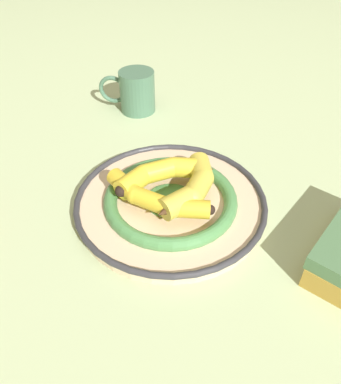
{
  "coord_description": "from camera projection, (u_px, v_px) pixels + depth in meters",
  "views": [
    {
      "loc": [
        0.02,
        0.46,
        0.45
      ],
      "look_at": [
        0.01,
        -0.02,
        0.04
      ],
      "focal_mm": 35.0,
      "sensor_mm": 36.0,
      "label": 1
    }
  ],
  "objects": [
    {
      "name": "ground_plane",
      "position": [
        176.0,
        216.0,
        0.64
      ],
      "size": [
        2.8,
        2.8,
        0.0
      ],
      "primitive_type": "plane",
      "color": "#B2C693"
    },
    {
      "name": "decorative_bowl",
      "position": [
        170.0,
        202.0,
        0.64
      ],
      "size": [
        0.33,
        0.33,
        0.03
      ],
      "color": "beige",
      "rests_on": "ground_plane"
    },
    {
      "name": "banana_a",
      "position": [
        152.0,
        198.0,
        0.6
      ],
      "size": [
        0.18,
        0.12,
        0.03
      ],
      "rotation": [
        0.0,
        0.0,
        2.62
      ],
      "color": "gold",
      "rests_on": "decorative_bowl"
    },
    {
      "name": "banana_b",
      "position": [
        193.0,
        188.0,
        0.62
      ],
      "size": [
        0.1,
        0.16,
        0.04
      ],
      "rotation": [
        0.0,
        0.0,
        4.28
      ],
      "color": "gold",
      "rests_on": "decorative_bowl"
    },
    {
      "name": "banana_c",
      "position": [
        162.0,
        173.0,
        0.65
      ],
      "size": [
        0.17,
        0.09,
        0.04
      ],
      "rotation": [
        0.0,
        0.0,
        6.66
      ],
      "color": "yellow",
      "rests_on": "decorative_bowl"
    },
    {
      "name": "coffee_mug",
      "position": [
        136.0,
        91.0,
        0.89
      ],
      "size": [
        0.14,
        0.08,
        0.1
      ],
      "rotation": [
        0.0,
        0.0,
        6.07
      ],
      "color": "#477056",
      "rests_on": "ground_plane"
    }
  ]
}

